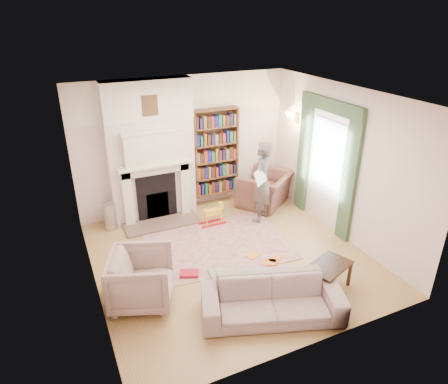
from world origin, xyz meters
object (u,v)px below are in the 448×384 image
paraffin_heater (110,216)px  armchair_left (141,279)px  armchair_reading (265,189)px  coffee_table (328,277)px  man_reading (262,182)px  bookcase (215,152)px  sofa (272,299)px  rocking_horse (213,214)px

paraffin_heater → armchair_left: bearing=-89.1°
armchair_reading → coffee_table: 3.05m
armchair_left → paraffin_heater: 2.38m
man_reading → paraffin_heater: bearing=-54.2°
armchair_left → man_reading: (2.81, 1.49, 0.43)m
bookcase → armchair_left: bearing=-131.3°
sofa → armchair_left: bearing=165.3°
bookcase → rocking_horse: 1.41m
armchair_reading → paraffin_heater: (-3.30, 0.28, -0.09)m
sofa → coffee_table: sofa is taller
sofa → man_reading: size_ratio=1.17×
armchair_left → rocking_horse: size_ratio=1.72×
bookcase → paraffin_heater: 2.53m
bookcase → armchair_left: 3.59m
rocking_horse → man_reading: bearing=-12.9°
man_reading → sofa: bearing=27.0°
armchair_left → sofa: 1.90m
armchair_reading → paraffin_heater: bearing=-41.1°
man_reading → rocking_horse: bearing=-49.7°
sofa → paraffin_heater: bearing=134.3°
armchair_left → paraffin_heater: bearing=21.8°
armchair_left → rocking_horse: armchair_left is taller
coffee_table → armchair_left: bearing=140.5°
bookcase → sofa: bearing=-101.4°
armchair_left → sofa: size_ratio=0.45×
man_reading → paraffin_heater: 3.04m
armchair_reading → sofa: size_ratio=0.56×
armchair_left → man_reading: bearing=-41.2°
sofa → coffee_table: 1.09m
bookcase → paraffin_heater: bookcase is taller
man_reading → armchair_left: bearing=-9.1°
armchair_reading → coffee_table: size_ratio=1.58×
armchair_reading → bookcase: bearing=-66.1°
rocking_horse → paraffin_heater: bearing=160.3°
bookcase → armchair_reading: 1.36m
sofa → paraffin_heater: (-1.61, 3.42, -0.01)m
armchair_reading → armchair_left: armchair_left is taller
bookcase → man_reading: 1.29m
coffee_table → sofa: bearing=167.3°
bookcase → sofa: (-0.74, -3.69, -0.89)m
armchair_left → rocking_horse: 2.52m
sofa → rocking_horse: (0.27, 2.76, -0.06)m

